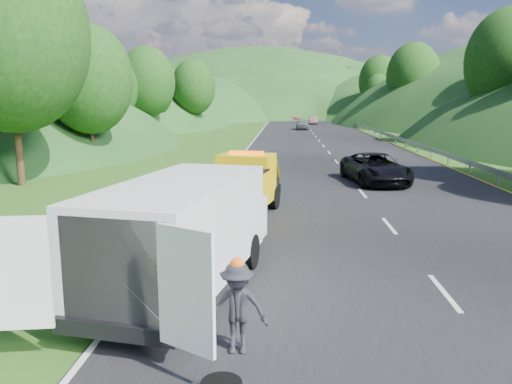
# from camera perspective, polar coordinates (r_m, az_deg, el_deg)

# --- Properties ---
(ground) EXTENTS (320.00, 320.00, 0.00)m
(ground) POSITION_cam_1_polar(r_m,az_deg,el_deg) (13.46, 5.71, -7.99)
(ground) COLOR #38661E
(ground) RESTS_ON ground
(road_surface) EXTENTS (14.00, 200.00, 0.02)m
(road_surface) POSITION_cam_1_polar(r_m,az_deg,el_deg) (53.05, 7.24, 5.82)
(road_surface) COLOR black
(road_surface) RESTS_ON ground
(guardrail) EXTENTS (0.06, 140.00, 1.52)m
(guardrail) POSITION_cam_1_polar(r_m,az_deg,el_deg) (66.30, 12.87, 6.56)
(guardrail) COLOR gray
(guardrail) RESTS_ON ground
(tree_line_left) EXTENTS (14.00, 140.00, 14.00)m
(tree_line_left) POSITION_cam_1_polar(r_m,az_deg,el_deg) (75.17, -10.93, 7.06)
(tree_line_left) COLOR #295619
(tree_line_left) RESTS_ON ground
(tree_line_right) EXTENTS (14.00, 140.00, 14.00)m
(tree_line_right) POSITION_cam_1_polar(r_m,az_deg,el_deg) (76.61, 21.41, 6.60)
(tree_line_right) COLOR #295619
(tree_line_right) RESTS_ON ground
(hills_backdrop) EXTENTS (201.00, 288.60, 44.00)m
(hills_backdrop) POSITION_cam_1_polar(r_m,az_deg,el_deg) (147.69, 6.16, 8.79)
(hills_backdrop) COLOR #2D5B23
(hills_backdrop) RESTS_ON ground
(tow_truck) EXTENTS (3.07, 5.77, 2.36)m
(tow_truck) POSITION_cam_1_polar(r_m,az_deg,el_deg) (18.04, -1.99, 0.58)
(tow_truck) COLOR black
(tow_truck) RESTS_ON ground
(white_van) EXTENTS (4.33, 7.57, 2.54)m
(white_van) POSITION_cam_1_polar(r_m,az_deg,el_deg) (11.19, -8.18, -4.22)
(white_van) COLOR black
(white_van) RESTS_ON ground
(woman) EXTENTS (0.73, 0.79, 1.75)m
(woman) POSITION_cam_1_polar(r_m,az_deg,el_deg) (13.90, -7.12, -7.42)
(woman) COLOR white
(woman) RESTS_ON ground
(child) EXTENTS (0.58, 0.52, 0.99)m
(child) POSITION_cam_1_polar(r_m,az_deg,el_deg) (14.12, -5.80, -7.10)
(child) COLOR tan
(child) RESTS_ON ground
(worker) EXTENTS (1.03, 0.59, 1.59)m
(worker) POSITION_cam_1_polar(r_m,az_deg,el_deg) (8.95, -2.09, -17.90)
(worker) COLOR black
(worker) RESTS_ON ground
(suitcase) EXTENTS (0.41, 0.26, 0.63)m
(suitcase) POSITION_cam_1_polar(r_m,az_deg,el_deg) (14.83, -11.04, -5.13)
(suitcase) COLOR #54513F
(suitcase) RESTS_ON ground
(passing_suv) EXTENTS (3.33, 5.78, 1.52)m
(passing_suv) POSITION_cam_1_polar(r_m,az_deg,el_deg) (26.63, 13.43, 1.01)
(passing_suv) COLOR black
(passing_suv) RESTS_ON ground
(dist_car_a) EXTENTS (1.82, 4.53, 1.54)m
(dist_car_a) POSITION_cam_1_polar(r_m,az_deg,el_deg) (72.88, 5.32, 7.11)
(dist_car_a) COLOR #505055
(dist_car_a) RESTS_ON ground
(dist_car_b) EXTENTS (1.54, 4.41, 1.45)m
(dist_car_b) POSITION_cam_1_polar(r_m,az_deg,el_deg) (89.13, 6.56, 7.69)
(dist_car_b) COLOR brown
(dist_car_b) RESTS_ON ground
(dist_car_c) EXTENTS (2.05, 5.05, 1.47)m
(dist_car_c) POSITION_cam_1_polar(r_m,az_deg,el_deg) (104.76, 4.56, 8.14)
(dist_car_c) COLOR #AE5957
(dist_car_c) RESTS_ON ground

